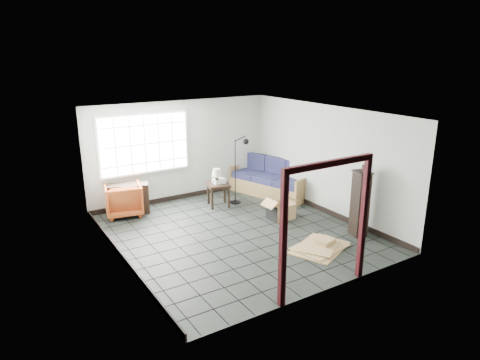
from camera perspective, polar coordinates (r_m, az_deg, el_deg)
ground at (r=9.34m, az=-0.44°, el=-7.08°), size 5.50×5.50×0.00m
room_shell at (r=8.82m, az=-0.56°, el=3.02°), size 5.02×5.52×2.61m
window_panel at (r=10.79m, az=-12.63°, el=4.72°), size 2.32×0.08×1.52m
doorway_trim at (r=6.83m, az=11.51°, el=-4.10°), size 1.80×0.08×2.20m
futon_sofa at (r=11.77m, az=4.21°, el=-0.16°), size 1.50×2.39×0.99m
armchair at (r=10.57m, az=-15.29°, el=-2.32°), size 0.98×0.94×0.86m
side_table at (r=10.79m, az=-2.90°, el=-1.01°), size 0.66×0.66×0.59m
table_lamp at (r=10.68m, az=-3.11°, el=0.90°), size 0.26×0.26×0.39m
projector at (r=10.80m, az=-2.82°, el=-0.13°), size 0.32×0.26×0.11m
floor_lamp at (r=10.83m, az=0.04°, el=1.64°), size 0.47×0.47×1.78m
console_shelf at (r=10.66m, az=-14.58°, el=-2.43°), size 1.01×0.66×0.74m
tall_shelf at (r=9.33m, az=15.71°, el=-2.99°), size 0.39×0.45×1.42m
pot at (r=9.14m, az=16.49°, el=1.53°), size 0.20×0.20×0.13m
open_box at (r=10.11m, az=5.49°, el=-4.11°), size 0.90×0.46×0.51m
cardboard_pile at (r=8.78m, az=10.68°, el=-8.67°), size 1.41×1.23×0.17m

